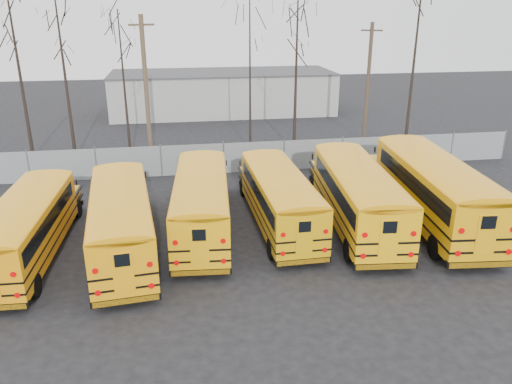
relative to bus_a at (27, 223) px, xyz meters
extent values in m
plane|color=black|center=(9.40, -1.51, -1.65)|extent=(120.00, 120.00, 0.00)
cube|color=gray|center=(9.40, 10.49, -0.65)|extent=(40.00, 0.04, 2.00)
cube|color=#9D9C99|center=(11.40, 30.49, 0.35)|extent=(22.00, 8.00, 4.00)
cylinder|color=black|center=(0.90, -3.23, -1.20)|extent=(0.29, 0.92, 0.91)
cylinder|color=black|center=(-0.85, 4.48, -1.20)|extent=(0.29, 0.92, 0.91)
cylinder|color=black|center=(1.20, 4.40, -1.20)|extent=(0.29, 0.92, 0.91)
cube|color=orange|center=(-0.01, -0.24, -0.13)|extent=(2.60, 8.54, 2.14)
cube|color=orange|center=(0.19, 4.76, -0.74)|extent=(2.11, 1.63, 0.91)
cube|color=black|center=(-0.02, -0.42, 0.35)|extent=(2.60, 7.63, 0.64)
cube|color=black|center=(0.02, 0.54, -0.79)|extent=(2.69, 10.10, 0.08)
cube|color=black|center=(0.02, 0.54, -0.33)|extent=(2.69, 10.10, 0.08)
cube|color=black|center=(0.22, 5.49, -1.24)|extent=(2.19, 0.27, 0.24)
cylinder|color=#B20505|center=(0.69, -4.51, -0.79)|extent=(0.20, 0.04, 0.20)
cylinder|color=#B20505|center=(0.69, -4.51, 0.03)|extent=(0.20, 0.04, 0.20)
cylinder|color=black|center=(3.13, -3.56, -1.17)|extent=(0.36, 0.98, 0.96)
cylinder|color=black|center=(5.29, -3.35, -1.17)|extent=(0.36, 0.98, 0.96)
cylinder|color=black|center=(2.33, 4.46, -1.17)|extent=(0.36, 0.98, 0.96)
cylinder|color=black|center=(4.49, 4.68, -1.17)|extent=(0.36, 0.98, 0.96)
cube|color=orange|center=(3.90, -0.35, -0.04)|extent=(3.27, 9.12, 2.26)
cube|color=orange|center=(3.38, 4.90, -0.69)|extent=(2.31, 1.84, 0.96)
cube|color=black|center=(3.92, -0.54, 0.46)|extent=(3.21, 8.17, 0.67)
cube|color=black|center=(3.82, 0.46, -0.74)|extent=(3.46, 10.77, 0.09)
cube|color=black|center=(3.82, 0.46, -0.26)|extent=(3.46, 10.77, 0.09)
cube|color=black|center=(4.33, -4.70, -1.22)|extent=(2.47, 0.45, 0.27)
cube|color=black|center=(3.30, 5.67, -1.22)|extent=(2.31, 0.42, 0.25)
cube|color=orange|center=(4.34, -4.80, -0.07)|extent=(0.72, 0.11, 1.49)
cylinder|color=#B20505|center=(3.44, -4.90, -0.74)|extent=(0.21, 0.06, 0.21)
cylinder|color=#B20505|center=(5.25, -4.72, -0.74)|extent=(0.21, 0.06, 0.21)
cylinder|color=#B20505|center=(3.44, -4.90, 0.12)|extent=(0.21, 0.06, 0.21)
cylinder|color=#B20505|center=(5.25, -4.72, 0.12)|extent=(0.21, 0.06, 0.21)
cylinder|color=black|center=(6.09, -1.77, -1.17)|extent=(0.34, 0.98, 0.96)
cylinder|color=black|center=(8.25, -1.95, -1.17)|extent=(0.34, 0.98, 0.96)
cylinder|color=black|center=(6.73, 6.26, -1.17)|extent=(0.34, 0.98, 0.96)
cylinder|color=black|center=(8.89, 6.09, -1.17)|extent=(0.34, 0.98, 0.96)
cube|color=#F7A90B|center=(7.42, 1.25, -0.04)|extent=(3.10, 9.08, 2.25)
cube|color=#F7A90B|center=(7.83, 6.51, -0.69)|extent=(2.28, 1.80, 0.96)
cube|color=black|center=(7.40, 1.06, 0.46)|extent=(3.06, 8.13, 0.67)
cube|color=black|center=(7.48, 2.06, -0.74)|extent=(3.25, 10.73, 0.09)
cube|color=black|center=(7.48, 2.06, -0.26)|extent=(3.25, 10.73, 0.09)
cube|color=black|center=(7.07, -3.10, -1.22)|extent=(2.47, 0.40, 0.27)
cube|color=black|center=(7.89, 7.27, -1.22)|extent=(2.31, 0.37, 0.25)
cube|color=#F7A90B|center=(7.06, -3.21, -0.07)|extent=(0.72, 0.10, 1.49)
cylinder|color=#B20505|center=(6.15, -3.15, -0.74)|extent=(0.21, 0.05, 0.21)
cylinder|color=#B20505|center=(7.97, -3.29, -0.74)|extent=(0.21, 0.05, 0.21)
cylinder|color=#B20505|center=(6.15, -3.15, 0.12)|extent=(0.21, 0.05, 0.21)
cylinder|color=#B20505|center=(7.97, -3.29, 0.12)|extent=(0.21, 0.05, 0.21)
cylinder|color=black|center=(10.20, -1.69, -1.19)|extent=(0.28, 0.93, 0.93)
cylinder|color=black|center=(12.30, -1.65, -1.19)|extent=(0.28, 0.93, 0.93)
cylinder|color=black|center=(10.05, 6.11, -1.19)|extent=(0.28, 0.93, 0.93)
cylinder|color=black|center=(12.15, 6.15, -1.19)|extent=(0.28, 0.93, 0.93)
cube|color=#DB9D09|center=(11.19, 1.35, -0.10)|extent=(2.49, 8.68, 2.18)
cube|color=#DB9D09|center=(11.09, 6.45, -0.72)|extent=(2.12, 1.62, 0.93)
cube|color=black|center=(11.20, 1.16, 0.39)|extent=(2.51, 7.75, 0.65)
cube|color=black|center=(11.18, 2.13, -0.77)|extent=(2.55, 10.28, 0.08)
cube|color=black|center=(11.18, 2.13, -0.30)|extent=(2.55, 10.28, 0.08)
cube|color=black|center=(11.27, -2.88, -1.23)|extent=(2.38, 0.25, 0.26)
cube|color=black|center=(11.08, 7.20, -1.23)|extent=(2.23, 0.23, 0.24)
cube|color=#DB9D09|center=(11.28, -2.98, -0.12)|extent=(0.70, 0.05, 1.44)
cylinder|color=#B20505|center=(10.39, -3.01, -0.77)|extent=(0.21, 0.04, 0.20)
cylinder|color=#B20505|center=(12.16, -2.98, -0.77)|extent=(0.21, 0.04, 0.20)
cylinder|color=#B20505|center=(10.39, -3.01, 0.07)|extent=(0.21, 0.04, 0.20)
cylinder|color=#B20505|center=(12.16, -2.98, 0.07)|extent=(0.21, 0.04, 0.20)
cylinder|color=black|center=(13.41, -2.43, -1.14)|extent=(0.38, 1.04, 1.02)
cylinder|color=black|center=(15.70, -2.66, -1.14)|extent=(0.38, 1.04, 1.02)
cylinder|color=black|center=(14.25, 6.08, -1.14)|extent=(0.38, 1.04, 1.02)
cylinder|color=black|center=(16.54, 5.86, -1.14)|extent=(0.38, 1.04, 1.02)
cube|color=#FBAD0B|center=(14.88, 0.75, 0.06)|extent=(3.47, 9.68, 2.39)
cube|color=#FBAD0B|center=(15.43, 6.32, -0.63)|extent=(2.45, 1.95, 1.02)
cube|color=black|center=(14.86, 0.54, 0.59)|extent=(3.41, 8.67, 0.71)
cube|color=black|center=(14.96, 1.61, -0.68)|extent=(3.67, 11.43, 0.09)
cube|color=black|center=(14.96, 1.61, -0.17)|extent=(3.67, 11.43, 0.09)
cube|color=black|center=(14.42, -3.87, -1.19)|extent=(2.62, 0.48, 0.29)
cube|color=black|center=(15.51, 7.14, -1.19)|extent=(2.45, 0.44, 0.26)
cube|color=#FBAD0B|center=(14.41, -3.98, 0.03)|extent=(0.76, 0.12, 1.58)
cylinder|color=#B20505|center=(13.45, -3.89, -0.68)|extent=(0.23, 0.06, 0.22)
cylinder|color=#B20505|center=(15.37, -4.08, -0.68)|extent=(0.23, 0.06, 0.22)
cylinder|color=#B20505|center=(13.45, -3.89, 0.23)|extent=(0.23, 0.06, 0.22)
cylinder|color=#B20505|center=(15.37, -4.08, 0.23)|extent=(0.23, 0.06, 0.22)
cylinder|color=black|center=(17.14, -2.86, -1.10)|extent=(0.41, 1.12, 1.10)
cylinder|color=black|center=(19.60, -3.11, -1.10)|extent=(0.41, 1.12, 1.10)
cylinder|color=black|center=(18.04, 6.30, -1.10)|extent=(0.41, 1.12, 1.10)
cylinder|color=black|center=(20.51, 6.06, -1.10)|extent=(0.41, 1.12, 1.10)
cube|color=#EBA00A|center=(18.72, 0.56, 0.18)|extent=(3.73, 10.41, 2.58)
cube|color=#EBA00A|center=(19.31, 6.56, -0.56)|extent=(2.64, 2.10, 1.10)
cube|color=black|center=(18.70, 0.34, 0.76)|extent=(3.67, 9.33, 0.77)
cube|color=black|center=(18.81, 1.49, -0.61)|extent=(3.95, 12.29, 0.10)
cube|color=black|center=(18.81, 1.49, -0.06)|extent=(3.95, 12.29, 0.10)
cube|color=black|center=(18.23, -4.40, -1.16)|extent=(2.82, 0.52, 0.31)
cube|color=black|center=(19.40, 7.43, -1.16)|extent=(2.64, 0.48, 0.28)
cube|color=#EBA00A|center=(18.22, -4.52, 0.16)|extent=(0.82, 0.12, 1.70)
cylinder|color=#B20505|center=(17.18, -4.43, -0.61)|extent=(0.24, 0.07, 0.24)
cylinder|color=#B20505|center=(19.25, -4.63, -0.61)|extent=(0.24, 0.07, 0.24)
cylinder|color=#B20505|center=(17.18, -4.43, 0.38)|extent=(0.24, 0.07, 0.24)
cylinder|color=brown|center=(4.63, 13.96, 3.25)|extent=(0.30, 0.30, 9.80)
cube|color=brown|center=(4.63, 13.96, 7.49)|extent=(1.64, 0.84, 0.13)
cylinder|color=#463527|center=(21.55, 17.19, 2.93)|extent=(0.28, 0.28, 9.16)
cube|color=#463527|center=(21.55, 17.19, 6.90)|extent=(1.55, 0.73, 0.12)
cone|color=black|center=(-3.89, 16.43, 4.42)|extent=(0.26, 0.26, 12.14)
cone|color=black|center=(-0.87, 15.98, 3.98)|extent=(0.26, 0.26, 11.26)
cone|color=black|center=(3.13, 14.88, 3.41)|extent=(0.26, 0.26, 10.12)
cone|color=black|center=(11.82, 14.84, 4.42)|extent=(0.26, 0.26, 12.15)
cone|color=black|center=(15.24, 15.21, 4.04)|extent=(0.26, 0.26, 11.38)
cone|color=black|center=(23.25, 13.20, 4.75)|extent=(0.26, 0.26, 12.81)
camera|label=1|loc=(6.40, -20.54, 8.55)|focal=35.00mm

